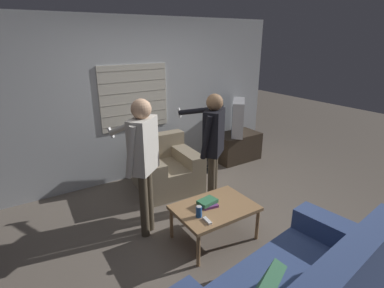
{
  "coord_description": "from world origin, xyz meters",
  "views": [
    {
      "loc": [
        -1.87,
        -2.42,
        2.24
      ],
      "look_at": [
        0.0,
        0.48,
        1.0
      ],
      "focal_mm": 28.0,
      "sensor_mm": 36.0,
      "label": 1
    }
  ],
  "objects_px": {
    "armchair_beige": "(166,168)",
    "soda_can": "(199,212)",
    "spare_remote": "(207,221)",
    "tv": "(238,117)",
    "person_right_standing": "(213,138)",
    "book_stack": "(208,203)",
    "floor_fan": "(206,162)",
    "coffee_table": "(215,210)",
    "person_left_standing": "(143,153)"
  },
  "relations": [
    {
      "from": "armchair_beige",
      "to": "spare_remote",
      "type": "xyz_separation_m",
      "value": [
        -0.4,
        -1.65,
        0.13
      ]
    },
    {
      "from": "person_right_standing",
      "to": "soda_can",
      "type": "distance_m",
      "value": 1.08
    },
    {
      "from": "soda_can",
      "to": "floor_fan",
      "type": "distance_m",
      "value": 2.1
    },
    {
      "from": "coffee_table",
      "to": "armchair_beige",
      "type": "bearing_deg",
      "value": 84.09
    },
    {
      "from": "tv",
      "to": "person_left_standing",
      "type": "xyz_separation_m",
      "value": [
        -2.43,
        -1.17,
        0.2
      ]
    },
    {
      "from": "soda_can",
      "to": "book_stack",
      "type": "bearing_deg",
      "value": 32.06
    },
    {
      "from": "spare_remote",
      "to": "soda_can",
      "type": "bearing_deg",
      "value": 104.37
    },
    {
      "from": "coffee_table",
      "to": "spare_remote",
      "type": "xyz_separation_m",
      "value": [
        -0.25,
        -0.2,
        0.05
      ]
    },
    {
      "from": "armchair_beige",
      "to": "person_left_standing",
      "type": "relative_size",
      "value": 0.57
    },
    {
      "from": "person_left_standing",
      "to": "soda_can",
      "type": "xyz_separation_m",
      "value": [
        0.34,
        -0.61,
        -0.55
      ]
    },
    {
      "from": "armchair_beige",
      "to": "soda_can",
      "type": "relative_size",
      "value": 7.44
    },
    {
      "from": "tv",
      "to": "book_stack",
      "type": "bearing_deg",
      "value": -6.17
    },
    {
      "from": "coffee_table",
      "to": "spare_remote",
      "type": "bearing_deg",
      "value": -141.3
    },
    {
      "from": "person_left_standing",
      "to": "floor_fan",
      "type": "relative_size",
      "value": 4.45
    },
    {
      "from": "coffee_table",
      "to": "person_right_standing",
      "type": "height_order",
      "value": "person_right_standing"
    },
    {
      "from": "armchair_beige",
      "to": "coffee_table",
      "type": "height_order",
      "value": "armchair_beige"
    },
    {
      "from": "book_stack",
      "to": "person_left_standing",
      "type": "bearing_deg",
      "value": 139.35
    },
    {
      "from": "coffee_table",
      "to": "soda_can",
      "type": "distance_m",
      "value": 0.29
    },
    {
      "from": "book_stack",
      "to": "floor_fan",
      "type": "relative_size",
      "value": 0.63
    },
    {
      "from": "floor_fan",
      "to": "person_right_standing",
      "type": "bearing_deg",
      "value": -121.2
    },
    {
      "from": "tv",
      "to": "person_left_standing",
      "type": "distance_m",
      "value": 2.7
    },
    {
      "from": "person_left_standing",
      "to": "spare_remote",
      "type": "distance_m",
      "value": 1.01
    },
    {
      "from": "person_right_standing",
      "to": "floor_fan",
      "type": "distance_m",
      "value": 1.41
    },
    {
      "from": "coffee_table",
      "to": "floor_fan",
      "type": "xyz_separation_m",
      "value": [
        0.99,
        1.58,
        -0.22
      ]
    },
    {
      "from": "book_stack",
      "to": "spare_remote",
      "type": "xyz_separation_m",
      "value": [
        -0.19,
        -0.26,
        -0.02
      ]
    },
    {
      "from": "spare_remote",
      "to": "floor_fan",
      "type": "xyz_separation_m",
      "value": [
        1.24,
        1.77,
        -0.27
      ]
    },
    {
      "from": "person_right_standing",
      "to": "floor_fan",
      "type": "height_order",
      "value": "person_right_standing"
    },
    {
      "from": "coffee_table",
      "to": "soda_can",
      "type": "height_order",
      "value": "soda_can"
    },
    {
      "from": "book_stack",
      "to": "floor_fan",
      "type": "xyz_separation_m",
      "value": [
        1.05,
        1.51,
        -0.29
      ]
    },
    {
      "from": "tv",
      "to": "spare_remote",
      "type": "relative_size",
      "value": 4.86
    },
    {
      "from": "person_right_standing",
      "to": "soda_can",
      "type": "xyz_separation_m",
      "value": [
        -0.67,
        -0.68,
        -0.51
      ]
    },
    {
      "from": "soda_can",
      "to": "person_right_standing",
      "type": "bearing_deg",
      "value": 45.21
    },
    {
      "from": "person_right_standing",
      "to": "book_stack",
      "type": "height_order",
      "value": "person_right_standing"
    },
    {
      "from": "tv",
      "to": "floor_fan",
      "type": "distance_m",
      "value": 1.07
    },
    {
      "from": "person_left_standing",
      "to": "book_stack",
      "type": "distance_m",
      "value": 0.93
    },
    {
      "from": "armchair_beige",
      "to": "tv",
      "type": "xyz_separation_m",
      "value": [
        1.67,
        0.26,
        0.53
      ]
    },
    {
      "from": "spare_remote",
      "to": "coffee_table",
      "type": "bearing_deg",
      "value": 43.44
    },
    {
      "from": "armchair_beige",
      "to": "person_right_standing",
      "type": "height_order",
      "value": "person_right_standing"
    },
    {
      "from": "coffee_table",
      "to": "spare_remote",
      "type": "height_order",
      "value": "spare_remote"
    },
    {
      "from": "armchair_beige",
      "to": "soda_can",
      "type": "bearing_deg",
      "value": 77.92
    },
    {
      "from": "soda_can",
      "to": "person_left_standing",
      "type": "bearing_deg",
      "value": 119.32
    },
    {
      "from": "coffee_table",
      "to": "soda_can",
      "type": "relative_size",
      "value": 7.17
    },
    {
      "from": "tv",
      "to": "person_right_standing",
      "type": "height_order",
      "value": "person_right_standing"
    },
    {
      "from": "spare_remote",
      "to": "person_left_standing",
      "type": "bearing_deg",
      "value": 121.09
    },
    {
      "from": "soda_can",
      "to": "coffee_table",
      "type": "bearing_deg",
      "value": 15.1
    },
    {
      "from": "person_left_standing",
      "to": "person_right_standing",
      "type": "relative_size",
      "value": 1.04
    },
    {
      "from": "armchair_beige",
      "to": "floor_fan",
      "type": "bearing_deg",
      "value": -168.81
    },
    {
      "from": "person_left_standing",
      "to": "soda_can",
      "type": "distance_m",
      "value": 0.89
    },
    {
      "from": "book_stack",
      "to": "armchair_beige",
      "type": "bearing_deg",
      "value": 81.67
    },
    {
      "from": "coffee_table",
      "to": "spare_remote",
      "type": "distance_m",
      "value": 0.32
    }
  ]
}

